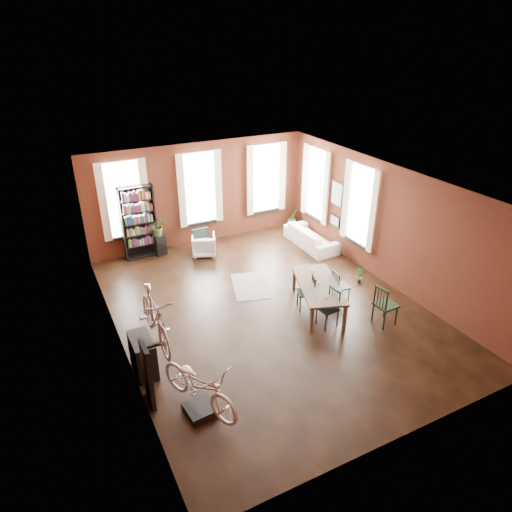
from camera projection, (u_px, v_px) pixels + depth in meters
room at (265, 218)px, 10.89m from camera, size 9.00×9.04×3.22m
dining_table at (318, 296)px, 11.13m from camera, size 1.53×2.21×0.69m
dining_chair_a at (328, 308)px, 10.44m from camera, size 0.46×0.46×0.92m
dining_chair_b at (306, 292)px, 11.10m from camera, size 0.53×0.53×0.89m
dining_chair_c at (386, 305)px, 10.50m from camera, size 0.49×0.49×1.00m
dining_chair_d at (341, 286)px, 11.42m from camera, size 0.41×0.41×0.83m
bookshelf at (139, 222)px, 13.38m from camera, size 1.00×0.32×2.20m
white_armchair at (204, 244)px, 13.79m from camera, size 0.87×0.84×0.71m
cream_sofa at (311, 234)px, 14.33m from camera, size 0.61×2.08×0.81m
striped_rug at (250, 286)px, 12.24m from camera, size 1.30×1.66×0.01m
bike_trainer at (200, 410)px, 8.17m from camera, size 0.56×0.56×0.15m
bike_wall_rack at (148, 375)px, 8.15m from camera, size 0.16×0.60×1.30m
console_table at (143, 355)px, 9.03m from camera, size 0.40×0.80×0.80m
plant_stand at (160, 245)px, 13.84m from camera, size 0.36×0.36×0.63m
plant_by_sofa at (292, 223)px, 15.83m from camera, size 0.55×0.75×0.30m
plant_small at (359, 280)px, 12.40m from camera, size 0.31×0.47×0.16m
bicycle_floor at (198, 365)px, 7.76m from camera, size 0.95×1.13×1.83m
bicycle_hung at (153, 301)px, 7.59m from camera, size 0.47×1.00×1.66m
plant_on_stand at (157, 228)px, 13.61m from camera, size 0.68×0.72×0.47m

